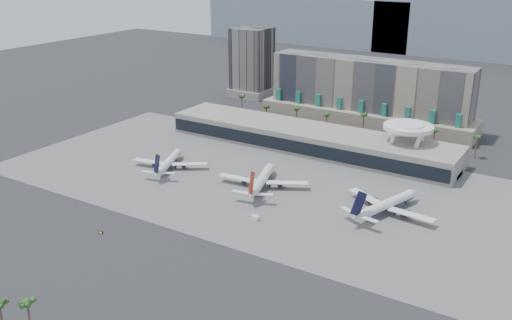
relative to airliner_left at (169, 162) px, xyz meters
The scene contains 16 objects.
ground 63.44m from the airliner_left, 42.27° to the right, with size 900.00×900.00×0.00m, color #232326.
apron_pad 48.61m from the airliner_left, 14.82° to the left, with size 260.00×130.00×0.06m, color #5B5B59.
mountain_ridge 434.68m from the airliner_left, 80.08° to the left, with size 680.00×60.00×70.00m.
hotel 144.16m from the airliner_left, 66.66° to the left, with size 140.00×30.00×42.00m.
office_tower 165.72m from the airliner_left, 107.01° to the left, with size 30.00×30.00×52.00m.
terminal 82.01m from the airliner_left, 55.12° to the left, with size 170.00×32.50×14.50m.
saucer_structure 126.42m from the airliner_left, 35.77° to the left, with size 26.00×26.00×21.89m.
palm_row 115.90m from the airliner_left, 62.25° to the left, with size 157.80×2.80×13.10m.
airliner_left is the anchor object (origin of this frame).
airliner_centre 54.37m from the airliner_left, ahead, with size 43.19×44.71×15.93m.
airliner_right 115.04m from the airliner_left, ahead, with size 43.03×44.53×15.90m.
service_vehicle_a 6.16m from the airliner_left, 123.12° to the left, with size 4.25×2.08×2.08m, color white.
service_vehicle_b 74.98m from the airliner_left, 21.18° to the right, with size 3.66×2.09×1.88m, color silver.
taxiway_sign 74.38m from the airliner_left, 71.52° to the right, with size 2.31×0.55×1.04m.
near_palm_a 139.29m from the airliner_left, 70.44° to the right, with size 6.00×6.00×11.52m.
near_palm_b 143.17m from the airliner_left, 65.67° to the right, with size 6.00×6.00×16.05m.
Camera 1 is at (138.16, -168.72, 107.59)m, focal length 40.00 mm.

